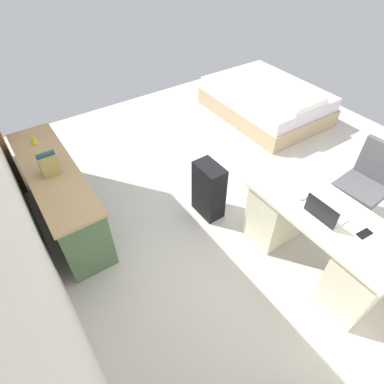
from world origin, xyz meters
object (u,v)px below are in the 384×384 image
(credenza, at_px, (61,195))
(figurine_small, at_px, (34,139))
(bed, at_px, (266,101))
(suitcase_black, at_px, (209,190))
(desk, at_px, (317,238))
(office_chair, at_px, (363,189))
(cell_phone_near_laptop, at_px, (364,234))
(laptop, at_px, (324,213))
(computer_mouse, at_px, (303,197))

(credenza, xyz_separation_m, figurine_small, (0.54, 0.00, 0.43))
(bed, distance_m, figurine_small, 3.59)
(bed, height_order, suitcase_black, suitcase_black)
(desk, relative_size, office_chair, 1.54)
(office_chair, xyz_separation_m, bed, (2.28, -0.80, -0.18))
(desk, bearing_deg, bed, -35.10)
(office_chair, bearing_deg, bed, -19.23)
(suitcase_black, xyz_separation_m, cell_phone_near_laptop, (-1.47, -0.48, 0.39))
(bed, relative_size, cell_phone_near_laptop, 14.10)
(office_chair, xyz_separation_m, laptop, (-0.16, 1.00, 0.36))
(credenza, distance_m, cell_phone_near_laptop, 2.98)
(desk, height_order, cell_phone_near_laptop, cell_phone_near_laptop)
(bed, xyz_separation_m, figurine_small, (0.07, 3.55, 0.56))
(computer_mouse, distance_m, cell_phone_near_laptop, 0.59)
(credenza, relative_size, figurine_small, 16.36)
(suitcase_black, distance_m, cell_phone_near_laptop, 1.60)
(credenza, bearing_deg, desk, -137.01)
(office_chair, xyz_separation_m, suitcase_black, (1.00, 1.35, -0.08))
(cell_phone_near_laptop, bearing_deg, figurine_small, 38.59)
(desk, height_order, office_chair, office_chair)
(suitcase_black, distance_m, computer_mouse, 1.06)
(cell_phone_near_laptop, bearing_deg, laptop, 27.69)
(bed, height_order, laptop, laptop)
(bed, distance_m, computer_mouse, 2.85)
(laptop, bearing_deg, credenza, 41.59)
(cell_phone_near_laptop, bearing_deg, suitcase_black, 23.03)
(office_chair, bearing_deg, laptop, 98.98)
(desk, relative_size, bed, 0.75)
(computer_mouse, relative_size, cell_phone_near_laptop, 0.74)
(office_chair, distance_m, suitcase_black, 1.68)
(cell_phone_near_laptop, height_order, figurine_small, figurine_small)
(suitcase_black, height_order, cell_phone_near_laptop, cell_phone_near_laptop)
(computer_mouse, bearing_deg, desk, -170.54)
(desk, xyz_separation_m, suitcase_black, (1.15, 0.43, -0.04))
(credenza, distance_m, bed, 3.58)
(suitcase_black, height_order, computer_mouse, computer_mouse)
(figurine_small, bearing_deg, credenza, -179.84)
(credenza, bearing_deg, bed, -82.40)
(cell_phone_near_laptop, distance_m, figurine_small, 3.40)
(bed, bearing_deg, figurine_small, 88.86)
(office_chair, height_order, computer_mouse, office_chair)
(bed, distance_m, suitcase_black, 2.50)
(bed, xyz_separation_m, suitcase_black, (-1.29, 2.15, 0.10))
(computer_mouse, distance_m, figurine_small, 2.88)
(cell_phone_near_laptop, bearing_deg, office_chair, -56.29)
(computer_mouse, bearing_deg, office_chair, -96.33)
(suitcase_black, xyz_separation_m, laptop, (-1.16, -0.35, 0.44))
(computer_mouse, height_order, figurine_small, figurine_small)
(laptop, bearing_deg, bed, -36.35)
(bed, xyz_separation_m, laptop, (-2.44, 1.80, 0.53))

